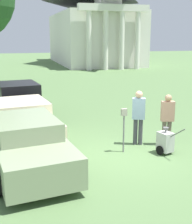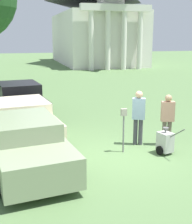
% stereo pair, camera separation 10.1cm
% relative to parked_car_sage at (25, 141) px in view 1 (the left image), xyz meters
% --- Properties ---
extents(ground_plane, '(120.00, 120.00, 0.00)m').
position_rel_parked_car_sage_xyz_m(ground_plane, '(2.93, -0.20, -0.67)').
color(ground_plane, '#517042').
extents(parked_car_sage, '(2.46, 5.27, 1.41)m').
position_rel_parked_car_sage_xyz_m(parked_car_sage, '(0.00, 0.00, 0.00)').
color(parked_car_sage, gray).
rests_on(parked_car_sage, ground_plane).
extents(parked_car_cream, '(2.56, 4.94, 1.36)m').
position_rel_parked_car_sage_xyz_m(parked_car_cream, '(-0.00, 2.57, -0.03)').
color(parked_car_cream, beige).
rests_on(parked_car_cream, ground_plane).
extents(parked_car_black, '(2.47, 4.89, 1.55)m').
position_rel_parked_car_sage_xyz_m(parked_car_black, '(0.00, 5.58, 0.04)').
color(parked_car_black, black).
rests_on(parked_car_black, ground_plane).
extents(parking_meter, '(0.18, 0.09, 1.40)m').
position_rel_parked_car_sage_xyz_m(parking_meter, '(3.00, 0.14, 0.30)').
color(parking_meter, slate).
rests_on(parking_meter, ground_plane).
extents(person_worker, '(0.47, 0.37, 1.83)m').
position_rel_parked_car_sage_xyz_m(person_worker, '(3.71, 0.68, 0.38)').
color(person_worker, '#3F3F47').
rests_on(person_worker, ground_plane).
extents(person_supervisor, '(0.46, 0.32, 1.71)m').
position_rel_parked_car_sage_xyz_m(person_supervisor, '(4.61, 0.38, 0.30)').
color(person_supervisor, '#665B4C').
rests_on(person_supervisor, ground_plane).
extents(equipment_cart, '(0.53, 1.00, 1.00)m').
position_rel_parked_car_sage_xyz_m(equipment_cart, '(4.19, -0.33, -0.29)').
color(equipment_cart, '#B2B2AD').
rests_on(equipment_cart, ground_plane).
extents(church, '(9.20, 17.54, 22.83)m').
position_rel_parked_car_sage_xyz_m(church, '(10.61, 31.81, 5.06)').
color(church, silver).
rests_on(church, ground_plane).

